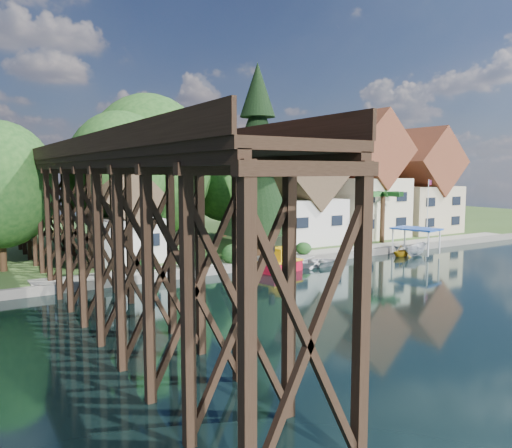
% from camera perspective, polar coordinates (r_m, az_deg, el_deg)
% --- Properties ---
extents(ground, '(140.00, 140.00, 0.00)m').
position_cam_1_polar(ground, '(35.04, 10.72, -6.85)').
color(ground, black).
rests_on(ground, ground).
extents(bank, '(140.00, 52.00, 0.50)m').
position_cam_1_polar(bank, '(63.96, -10.24, -0.81)').
color(bank, '#365321').
rests_on(bank, ground).
extents(seawall, '(60.00, 0.40, 0.62)m').
position_cam_1_polar(seawall, '(43.48, 7.52, -3.88)').
color(seawall, slate).
rests_on(seawall, ground).
extents(promenade, '(50.00, 2.60, 0.06)m').
position_cam_1_polar(promenade, '(45.69, 8.44, -3.13)').
color(promenade, gray).
rests_on(promenade, bank).
extents(trestle_bridge, '(4.12, 44.18, 9.30)m').
position_cam_1_polar(trestle_bridge, '(31.25, -18.40, 1.32)').
color(trestle_bridge, black).
rests_on(trestle_bridge, ground).
extents(house_left, '(7.64, 8.64, 11.02)m').
position_cam_1_polar(house_left, '(51.07, 4.54, 3.07)').
color(house_left, silver).
rests_on(house_left, bank).
extents(house_center, '(8.65, 9.18, 13.89)m').
position_cam_1_polar(house_center, '(57.17, 11.57, 4.56)').
color(house_center, beige).
rests_on(house_center, bank).
extents(house_right, '(8.15, 8.64, 12.45)m').
position_cam_1_polar(house_right, '(63.35, 17.83, 3.95)').
color(house_right, beige).
rests_on(house_right, bank).
extents(shed, '(5.09, 5.40, 7.85)m').
position_cam_1_polar(shed, '(41.65, -14.60, 0.43)').
color(shed, silver).
rests_on(shed, bank).
extents(bg_trees, '(49.90, 13.30, 10.57)m').
position_cam_1_polar(bg_trees, '(52.31, -4.22, 5.50)').
color(bg_trees, '#382314').
rests_on(bg_trees, bank).
extents(shrubs, '(15.76, 2.47, 1.70)m').
position_cam_1_polar(shrubs, '(39.62, -3.33, -3.45)').
color(shrubs, '#163F18').
rests_on(shrubs, bank).
extents(conifer, '(6.63, 6.63, 16.34)m').
position_cam_1_polar(conifer, '(42.76, 0.18, 6.85)').
color(conifer, '#382314').
rests_on(conifer, bank).
extents(palm_tree, '(4.16, 4.16, 5.53)m').
position_cam_1_polar(palm_tree, '(52.30, 14.32, 3.18)').
color(palm_tree, '#382314').
rests_on(palm_tree, bank).
extents(flagpole, '(0.95, 0.41, 6.42)m').
position_cam_1_polar(flagpole, '(58.26, 19.09, 2.43)').
color(flagpole, white).
rests_on(flagpole, bank).
extents(tugboat, '(3.73, 2.60, 2.46)m').
position_cam_1_polar(tugboat, '(38.86, 2.86, -4.38)').
color(tugboat, '#B20B22').
rests_on(tugboat, ground).
extents(boat_white_a, '(4.63, 3.66, 0.87)m').
position_cam_1_polar(boat_white_a, '(41.37, 6.98, -4.20)').
color(boat_white_a, silver).
rests_on(boat_white_a, ground).
extents(boat_canopy, '(3.59, 4.52, 2.57)m').
position_cam_1_polar(boat_canopy, '(48.39, 17.80, -2.16)').
color(boat_canopy, silver).
rests_on(boat_canopy, ground).
extents(boat_yellow, '(2.25, 1.97, 1.15)m').
position_cam_1_polar(boat_yellow, '(47.67, 16.32, -2.88)').
color(boat_yellow, gold).
rests_on(boat_yellow, ground).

